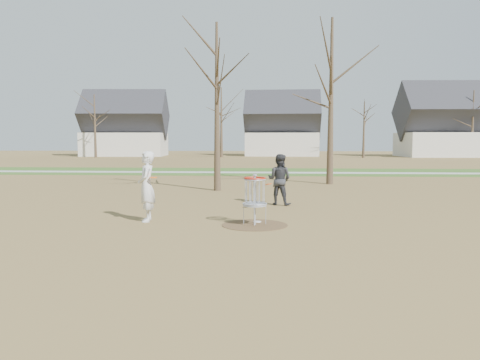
% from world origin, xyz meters
% --- Properties ---
extents(ground, '(160.00, 160.00, 0.00)m').
position_xyz_m(ground, '(0.00, 0.00, 0.00)').
color(ground, brown).
rests_on(ground, ground).
extents(green_band, '(160.00, 8.00, 0.01)m').
position_xyz_m(green_band, '(0.00, 21.00, 0.01)').
color(green_band, '#2D5119').
rests_on(green_band, ground).
extents(footpath, '(160.00, 1.50, 0.01)m').
position_xyz_m(footpath, '(0.00, 20.00, 0.01)').
color(footpath, '#9E9E99').
rests_on(footpath, green_band).
extents(dirt_circle, '(1.80, 1.80, 0.01)m').
position_xyz_m(dirt_circle, '(0.00, 0.00, 0.01)').
color(dirt_circle, '#47331E').
rests_on(dirt_circle, ground).
extents(player_standing, '(0.61, 0.81, 2.00)m').
position_xyz_m(player_standing, '(-3.08, 0.38, 1.00)').
color(player_standing, silver).
rests_on(player_standing, ground).
extents(player_throwing, '(1.07, 0.96, 1.81)m').
position_xyz_m(player_throwing, '(0.74, 4.01, 0.91)').
color(player_throwing, '#2E2F32').
rests_on(player_throwing, ground).
extents(disc_grounded, '(0.22, 0.22, 0.02)m').
position_xyz_m(disc_grounded, '(0.06, 0.42, 0.02)').
color(disc_grounded, silver).
rests_on(disc_grounded, dirt_circle).
extents(discs_in_play, '(3.42, 2.57, 0.45)m').
position_xyz_m(discs_in_play, '(-1.17, 1.47, 1.06)').
color(discs_in_play, '#E93C0C').
rests_on(discs_in_play, ground).
extents(disc_golf_basket, '(0.64, 0.64, 1.35)m').
position_xyz_m(disc_golf_basket, '(0.00, 0.00, 0.91)').
color(disc_golf_basket, '#9EA3AD').
rests_on(disc_golf_basket, ground).
extents(bare_trees, '(52.62, 44.98, 9.00)m').
position_xyz_m(bare_trees, '(1.78, 35.79, 5.35)').
color(bare_trees, '#382B1E').
rests_on(bare_trees, ground).
extents(houses_row, '(56.51, 10.01, 7.26)m').
position_xyz_m(houses_row, '(4.32, 52.56, 3.52)').
color(houses_row, silver).
rests_on(houses_row, ground).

